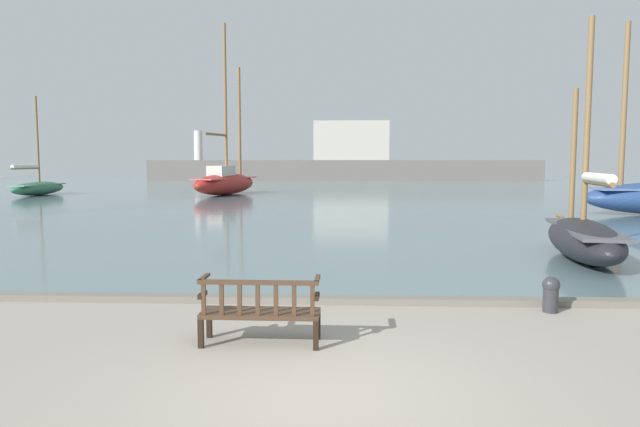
{
  "coord_description": "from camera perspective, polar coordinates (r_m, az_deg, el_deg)",
  "views": [
    {
      "loc": [
        0.25,
        -5.89,
        2.48
      ],
      "look_at": [
        -0.44,
        10.0,
        1.0
      ],
      "focal_mm": 32.0,
      "sensor_mm": 36.0,
      "label": 1
    }
  ],
  "objects": [
    {
      "name": "ground_plane",
      "position": [
        6.4,
        0.04,
        -17.5
      ],
      "size": [
        160.0,
        160.0,
        0.0
      ],
      "primitive_type": "plane",
      "color": "gray"
    },
    {
      "name": "harbor_water",
      "position": [
        49.95,
        2.21,
        2.51
      ],
      "size": [
        100.0,
        80.0,
        0.08
      ],
      "primitive_type": "cube",
      "color": "slate",
      "rests_on": "ground"
    },
    {
      "name": "quay_edge_kerb",
      "position": [
        10.04,
        0.99,
        -8.63
      ],
      "size": [
        40.0,
        0.3,
        0.12
      ],
      "primitive_type": "cube",
      "color": "slate",
      "rests_on": "ground"
    },
    {
      "name": "park_bench",
      "position": [
        7.82,
        -6.01,
        -9.6
      ],
      "size": [
        1.61,
        0.54,
        0.92
      ],
      "color": "black",
      "rests_on": "ground"
    },
    {
      "name": "sailboat_mid_starboard",
      "position": [
        44.27,
        -26.36,
        2.4
      ],
      "size": [
        1.88,
        5.89,
        6.84
      ],
      "color": "#2D6647",
      "rests_on": "harbor_water"
    },
    {
      "name": "sailboat_outer_port",
      "position": [
        15.26,
        24.89,
        -2.03
      ],
      "size": [
        2.21,
        5.86,
        5.81
      ],
      "color": "black",
      "rests_on": "harbor_water"
    },
    {
      "name": "sailboat_distant_harbor",
      "position": [
        40.72,
        -9.46,
        3.25
      ],
      "size": [
        4.21,
        8.21,
        11.86
      ],
      "color": "maroon",
      "rests_on": "harbor_water"
    },
    {
      "name": "mooring_bollard",
      "position": [
        10.15,
        22.09,
        -7.33
      ],
      "size": [
        0.28,
        0.28,
        0.59
      ],
      "color": "#2D2D33",
      "rests_on": "ground"
    },
    {
      "name": "far_breakwater",
      "position": [
        68.3,
        2.34,
        4.99
      ],
      "size": [
        46.79,
        2.4,
        7.16
      ],
      "color": "#66605B",
      "rests_on": "ground"
    }
  ]
}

